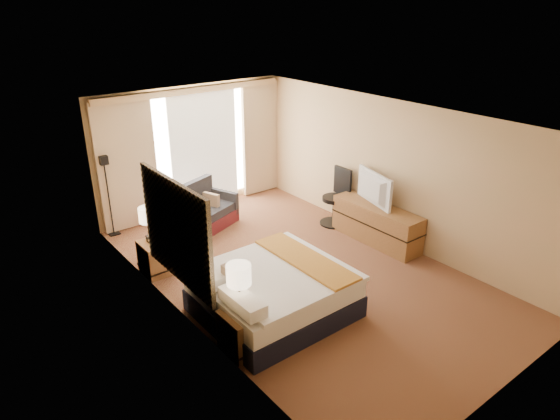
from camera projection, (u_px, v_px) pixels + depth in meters
floor at (300, 272)px, 8.28m from camera, size 4.20×7.00×0.02m
ceiling at (303, 116)px, 7.25m from camera, size 4.20×7.00×0.02m
wall_back at (192, 149)px, 10.29m from camera, size 4.20×0.02×2.60m
wall_front at (517, 298)px, 5.24m from camera, size 4.20×0.02×2.60m
wall_left at (180, 236)px, 6.58m from camera, size 0.02×7.00×2.60m
wall_right at (391, 172)px, 8.95m from camera, size 0.02×7.00×2.60m
headboard at (176, 231)px, 6.75m from camera, size 0.06×1.85×1.50m
nightstand_left at (242, 332)px, 6.35m from camera, size 0.45×0.52×0.55m
nightstand_right at (156, 257)px, 8.16m from camera, size 0.45×0.52×0.55m
media_dresser at (376, 224)px, 9.18m from camera, size 0.50×1.80×0.70m
window at (203, 146)px, 10.41m from camera, size 2.30×0.02×2.30m
curtains at (194, 145)px, 10.17m from camera, size 4.12×0.19×2.56m
bed at (273, 292)px, 7.07m from camera, size 1.97×1.80×0.96m
loveseat at (200, 215)px, 9.71m from camera, size 1.60×1.22×0.89m
floor_lamp at (106, 180)px, 9.15m from camera, size 0.20×0.20×1.57m
desk_chair at (337, 200)px, 9.85m from camera, size 0.55×0.55×1.14m
lamp_left at (239, 276)px, 6.12m from camera, size 0.31×0.31×0.66m
lamp_right at (148, 216)px, 7.88m from camera, size 0.29×0.29×0.60m
tissue_box at (248, 307)px, 6.28m from camera, size 0.15×0.15×0.12m
telephone at (152, 237)px, 8.16m from camera, size 0.17×0.14×0.07m
television at (369, 189)px, 9.03m from camera, size 0.41×1.04×0.60m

